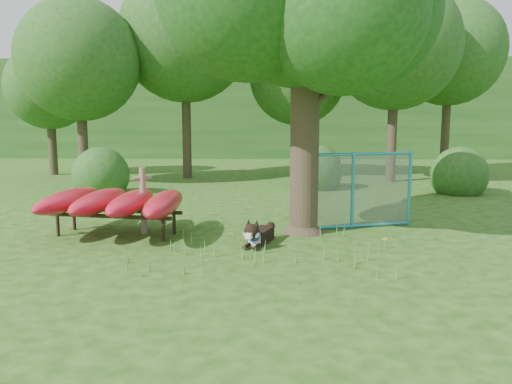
{
  "coord_description": "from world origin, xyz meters",
  "views": [
    {
      "loc": [
        0.54,
        -8.17,
        2.37
      ],
      "look_at": [
        0.2,
        1.2,
        1.0
      ],
      "focal_mm": 35.0,
      "sensor_mm": 36.0,
      "label": 1
    }
  ],
  "objects": [
    {
      "name": "kayak_rack",
      "position": [
        -2.7,
        1.78,
        0.7
      ],
      "size": [
        2.82,
        2.97,
        0.91
      ],
      "rotation": [
        0.0,
        0.0,
        -0.15
      ],
      "color": "black",
      "rests_on": "ground"
    },
    {
      "name": "wooded_hillside",
      "position": [
        0.0,
        28.0,
        3.0
      ],
      "size": [
        80.0,
        12.0,
        6.0
      ],
      "primitive_type": "cube",
      "color": "#1F4D18",
      "rests_on": "ground"
    },
    {
      "name": "ground",
      "position": [
        0.0,
        0.0,
        0.0
      ],
      "size": [
        80.0,
        80.0,
        0.0
      ],
      "primitive_type": "plane",
      "color": "#1D450D",
      "rests_on": "ground"
    },
    {
      "name": "fence_section",
      "position": [
        2.25,
        2.63,
        0.83
      ],
      "size": [
        2.75,
        0.89,
        2.77
      ],
      "rotation": [
        0.0,
        0.0,
        0.29
      ],
      "color": "teal",
      "rests_on": "ground"
    },
    {
      "name": "bg_tree_c",
      "position": [
        1.5,
        13.0,
        4.11
      ],
      "size": [
        4.0,
        4.0,
        6.12
      ],
      "color": "#32281B",
      "rests_on": "ground"
    },
    {
      "name": "bg_tree_a",
      "position": [
        -6.5,
        10.0,
        4.48
      ],
      "size": [
        4.4,
        4.4,
        6.7
      ],
      "color": "#32281B",
      "rests_on": "ground"
    },
    {
      "name": "bg_tree_e",
      "position": [
        8.0,
        14.0,
        5.23
      ],
      "size": [
        4.6,
        4.6,
        7.55
      ],
      "color": "#32281B",
      "rests_on": "ground"
    },
    {
      "name": "bg_tree_f",
      "position": [
        -9.0,
        13.0,
        3.73
      ],
      "size": [
        3.6,
        3.6,
        5.55
      ],
      "color": "#32281B",
      "rests_on": "ground"
    },
    {
      "name": "shrub_right",
      "position": [
        6.5,
        8.0,
        0.0
      ],
      "size": [
        1.8,
        1.8,
        1.8
      ],
      "primitive_type": "sphere",
      "color": "#1F4D18",
      "rests_on": "ground"
    },
    {
      "name": "bg_tree_d",
      "position": [
        5.0,
        11.0,
        5.08
      ],
      "size": [
        4.8,
        4.8,
        7.5
      ],
      "color": "#32281B",
      "rests_on": "ground"
    },
    {
      "name": "wooden_post",
      "position": [
        -2.17,
        1.95,
        0.73
      ],
      "size": [
        0.37,
        0.23,
        1.39
      ],
      "rotation": [
        0.0,
        0.0,
        0.44
      ],
      "color": "#6C6051",
      "rests_on": "ground"
    },
    {
      "name": "shrub_left",
      "position": [
        -5.0,
        7.5,
        0.0
      ],
      "size": [
        1.8,
        1.8,
        1.8
      ],
      "primitive_type": "sphere",
      "color": "#1F4D18",
      "rests_on": "ground"
    },
    {
      "name": "shrub_mid",
      "position": [
        2.0,
        9.0,
        0.0
      ],
      "size": [
        1.8,
        1.8,
        1.8
      ],
      "primitive_type": "sphere",
      "color": "#1F4D18",
      "rests_on": "ground"
    },
    {
      "name": "bg_tree_b",
      "position": [
        -3.0,
        12.0,
        5.61
      ],
      "size": [
        5.2,
        5.2,
        8.22
      ],
      "color": "#32281B",
      "rests_on": "ground"
    },
    {
      "name": "wildflower_clump",
      "position": [
        2.59,
        0.87,
        0.16
      ],
      "size": [
        0.09,
        0.08,
        0.2
      ],
      "rotation": [
        0.0,
        0.0,
        0.32
      ],
      "color": "#518A2D",
      "rests_on": "ground"
    },
    {
      "name": "husky_dog",
      "position": [
        0.24,
        1.07,
        0.2
      ],
      "size": [
        0.6,
        1.21,
        0.56
      ],
      "rotation": [
        0.0,
        0.0,
        -0.3
      ],
      "color": "black",
      "rests_on": "ground"
    }
  ]
}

